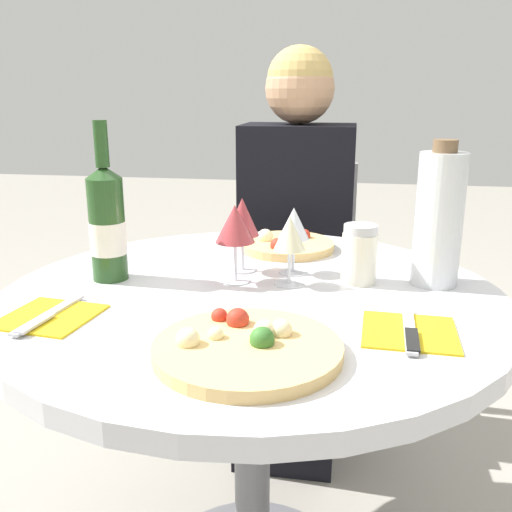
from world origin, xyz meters
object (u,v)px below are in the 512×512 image
chair_behind_diner (297,292)px  wine_bottle (107,223)px  dining_table (252,348)px  tall_carafe (439,218)px  seated_diner (294,266)px  pizza_large (247,346)px

chair_behind_diner → wine_bottle: bearing=66.7°
dining_table → wine_bottle: size_ratio=3.05×
tall_carafe → dining_table: bearing=-163.5°
dining_table → seated_diner: size_ratio=0.81×
wine_bottle → tall_carafe: wine_bottle is taller
seated_diner → wine_bottle: (-0.32, -0.61, 0.26)m
dining_table → wine_bottle: (-0.30, 0.03, 0.24)m
dining_table → chair_behind_diner: bearing=88.6°
pizza_large → seated_diner: bearing=91.4°
chair_behind_diner → pizza_large: chair_behind_diner is taller
chair_behind_diner → tall_carafe: size_ratio=2.94×
seated_diner → wine_bottle: bearing=62.2°
chair_behind_diner → seated_diner: (-0.00, -0.14, 0.13)m
dining_table → pizza_large: size_ratio=3.48×
wine_bottle → seated_diner: bearing=62.2°
dining_table → tall_carafe: tall_carafe is taller
seated_diner → dining_table: bearing=88.3°
dining_table → tall_carafe: (0.36, 0.11, 0.26)m
seated_diner → pizza_large: size_ratio=4.27×
dining_table → chair_behind_diner: (0.02, 0.77, -0.15)m
dining_table → seated_diner: 0.64m
chair_behind_diner → wine_bottle: 0.91m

